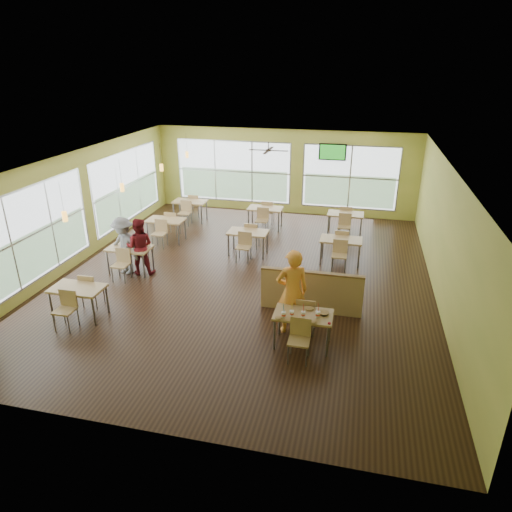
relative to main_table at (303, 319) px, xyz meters
name	(u,v)px	position (x,y,z in m)	size (l,w,h in m)	color
room	(245,221)	(-2.00, 3.00, 0.97)	(12.00, 12.04, 3.20)	black
window_bays	(192,190)	(-4.65, 6.08, 0.85)	(9.24, 10.24, 2.38)	white
main_table	(303,319)	(0.00, 0.00, 0.00)	(1.22, 1.52, 0.87)	tan
half_wall_divider	(311,292)	(0.00, 1.45, -0.11)	(2.40, 0.14, 1.04)	tan
dining_tables	(226,231)	(-3.05, 4.71, 0.00)	(6.92, 8.72, 0.87)	tan
pendant_lights	(142,177)	(-5.20, 3.68, 1.82)	(0.11, 7.31, 0.86)	#2D2119
ceiling_fan	(268,150)	(-2.00, 6.00, 2.32)	(1.25, 1.25, 0.29)	#2D2119
tv_backwall	(333,152)	(-0.20, 8.90, 1.82)	(1.00, 0.07, 0.60)	black
man_plaid	(292,292)	(-0.32, 0.50, 0.34)	(0.71, 0.46, 1.93)	orange
patron_maroon	(139,246)	(-4.89, 2.51, 0.17)	(0.78, 0.61, 1.61)	maroon
patron_grey	(124,246)	(-5.31, 2.42, 0.19)	(1.06, 0.61, 1.64)	slate
cup_blue	(284,315)	(-0.37, -0.24, 0.19)	(0.10, 0.10, 0.34)	white
cup_yellow	(292,313)	(-0.22, -0.14, 0.19)	(0.09, 0.09, 0.34)	white
cup_red_near	(303,314)	(0.01, -0.13, 0.19)	(0.09, 0.09, 0.33)	white
cup_red_far	(318,314)	(0.30, -0.08, 0.19)	(0.10, 0.10, 0.37)	white
food_basket	(324,313)	(0.41, 0.08, 0.15)	(0.23, 0.23, 0.05)	black
ketchup_cup	(329,323)	(0.55, -0.27, 0.13)	(0.06, 0.06, 0.03)	#9C0A11
wrapper_left	(279,318)	(-0.46, -0.30, 0.14)	(0.16, 0.14, 0.04)	#A88251
wrapper_mid	(309,308)	(0.09, 0.21, 0.14)	(0.20, 0.18, 0.05)	#A88251
wrapper_right	(313,322)	(0.23, -0.30, 0.14)	(0.15, 0.13, 0.04)	#A88251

